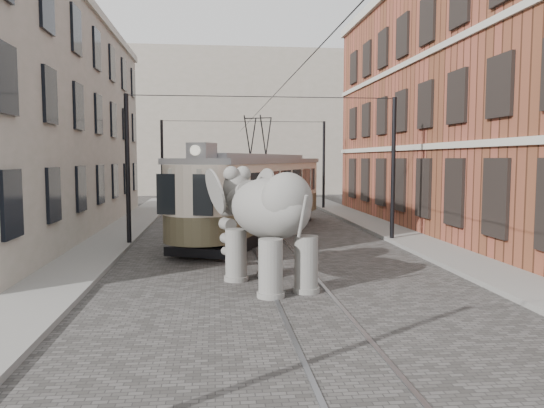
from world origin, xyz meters
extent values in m
plane|color=#484542|center=(0.00, 0.00, 0.00)|extent=(120.00, 120.00, 0.00)
cube|color=slate|center=(6.00, 0.00, 0.07)|extent=(2.00, 60.00, 0.15)
cube|color=slate|center=(-6.50, 0.00, 0.07)|extent=(2.00, 60.00, 0.15)
cube|color=brown|center=(11.00, 9.00, 6.00)|extent=(8.00, 26.00, 12.00)
cube|color=gray|center=(-11.00, 10.00, 5.00)|extent=(7.00, 24.00, 10.00)
cube|color=gray|center=(0.00, 40.00, 7.00)|extent=(28.00, 10.00, 14.00)
camera|label=1|loc=(-2.21, -15.28, 3.47)|focal=34.82mm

